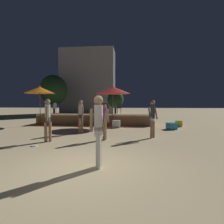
{
  "coord_description": "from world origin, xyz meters",
  "views": [
    {
      "loc": [
        1.22,
        -4.4,
        1.69
      ],
      "look_at": [
        0.0,
        7.62,
        1.09
      ],
      "focal_mm": 28.0,
      "sensor_mm": 36.0,
      "label": 1
    }
  ],
  "objects_px": {
    "person_2": "(105,121)",
    "person_4": "(81,115)",
    "background_tree_0": "(54,90)",
    "cube_seat_0": "(172,126)",
    "frisbee_disc": "(34,146)",
    "bistro_chair_1": "(54,107)",
    "patio_umbrella_1": "(40,90)",
    "person_1": "(48,118)",
    "person_0": "(153,117)",
    "bistro_chair_3": "(104,107)",
    "cube_seat_2": "(116,124)",
    "background_tree_1": "(115,99)",
    "bistro_chair_0": "(108,107)",
    "bistro_chair_2": "(119,107)",
    "person_3": "(99,127)",
    "patio_umbrella_0": "(113,90)",
    "cube_seat_1": "(179,124)"
  },
  "relations": [
    {
      "from": "patio_umbrella_1",
      "to": "bistro_chair_0",
      "type": "xyz_separation_m",
      "value": [
        4.9,
        2.45,
        -1.33
      ]
    },
    {
      "from": "person_1",
      "to": "bistro_chair_3",
      "type": "distance_m",
      "value": 6.71
    },
    {
      "from": "person_3",
      "to": "bistro_chair_0",
      "type": "xyz_separation_m",
      "value": [
        -1.11,
        10.69,
        0.3
      ]
    },
    {
      "from": "person_1",
      "to": "person_3",
      "type": "relative_size",
      "value": 0.99
    },
    {
      "from": "cube_seat_0",
      "to": "person_2",
      "type": "relative_size",
      "value": 0.42
    },
    {
      "from": "frisbee_disc",
      "to": "person_4",
      "type": "bearing_deg",
      "value": 72.41
    },
    {
      "from": "patio_umbrella_1",
      "to": "person_1",
      "type": "bearing_deg",
      "value": -59.02
    },
    {
      "from": "patio_umbrella_0",
      "to": "background_tree_1",
      "type": "height_order",
      "value": "background_tree_1"
    },
    {
      "from": "cube_seat_2",
      "to": "person_3",
      "type": "height_order",
      "value": "person_3"
    },
    {
      "from": "patio_umbrella_1",
      "to": "frisbee_disc",
      "type": "height_order",
      "value": "patio_umbrella_1"
    },
    {
      "from": "person_2",
      "to": "cube_seat_2",
      "type": "bearing_deg",
      "value": 9.46
    },
    {
      "from": "patio_umbrella_0",
      "to": "person_4",
      "type": "relative_size",
      "value": 1.59
    },
    {
      "from": "frisbee_disc",
      "to": "bistro_chair_1",
      "type": "bearing_deg",
      "value": 108.3
    },
    {
      "from": "person_0",
      "to": "person_4",
      "type": "distance_m",
      "value": 3.98
    },
    {
      "from": "cube_seat_2",
      "to": "bistro_chair_2",
      "type": "distance_m",
      "value": 3.1
    },
    {
      "from": "cube_seat_1",
      "to": "person_2",
      "type": "bearing_deg",
      "value": -132.07
    },
    {
      "from": "bistro_chair_3",
      "to": "frisbee_disc",
      "type": "relative_size",
      "value": 4.06
    },
    {
      "from": "cube_seat_0",
      "to": "background_tree_0",
      "type": "height_order",
      "value": "background_tree_0"
    },
    {
      "from": "cube_seat_2",
      "to": "person_0",
      "type": "height_order",
      "value": "person_0"
    },
    {
      "from": "cube_seat_2",
      "to": "background_tree_1",
      "type": "bearing_deg",
      "value": 94.99
    },
    {
      "from": "person_0",
      "to": "bistro_chair_3",
      "type": "xyz_separation_m",
      "value": [
        -3.19,
        5.21,
        0.33
      ]
    },
    {
      "from": "person_0",
      "to": "bistro_chair_1",
      "type": "height_order",
      "value": "person_0"
    },
    {
      "from": "person_0",
      "to": "person_2",
      "type": "distance_m",
      "value": 2.37
    },
    {
      "from": "person_2",
      "to": "bistro_chair_2",
      "type": "bearing_deg",
      "value": 10.61
    },
    {
      "from": "patio_umbrella_0",
      "to": "person_3",
      "type": "xyz_separation_m",
      "value": [
        0.42,
        -8.17,
        -1.58
      ]
    },
    {
      "from": "bistro_chair_0",
      "to": "frisbee_disc",
      "type": "height_order",
      "value": "bistro_chair_0"
    },
    {
      "from": "cube_seat_2",
      "to": "background_tree_0",
      "type": "relative_size",
      "value": 0.1
    },
    {
      "from": "person_2",
      "to": "person_4",
      "type": "height_order",
      "value": "person_4"
    },
    {
      "from": "bistro_chair_3",
      "to": "bistro_chair_0",
      "type": "bearing_deg",
      "value": -81.74
    },
    {
      "from": "cube_seat_0",
      "to": "cube_seat_1",
      "type": "bearing_deg",
      "value": 60.21
    },
    {
      "from": "person_3",
      "to": "background_tree_0",
      "type": "distance_m",
      "value": 20.92
    },
    {
      "from": "cube_seat_1",
      "to": "background_tree_0",
      "type": "relative_size",
      "value": 0.11
    },
    {
      "from": "patio_umbrella_0",
      "to": "bistro_chair_0",
      "type": "xyz_separation_m",
      "value": [
        -0.69,
        2.52,
        -1.28
      ]
    },
    {
      "from": "person_1",
      "to": "person_4",
      "type": "bearing_deg",
      "value": 51.15
    },
    {
      "from": "cube_seat_0",
      "to": "person_1",
      "type": "height_order",
      "value": "person_1"
    },
    {
      "from": "cube_seat_2",
      "to": "background_tree_1",
      "type": "height_order",
      "value": "background_tree_1"
    },
    {
      "from": "cube_seat_1",
      "to": "person_0",
      "type": "xyz_separation_m",
      "value": [
        -2.49,
        -4.53,
        0.81
      ]
    },
    {
      "from": "bistro_chair_3",
      "to": "frisbee_disc",
      "type": "bearing_deg",
      "value": 93.13
    },
    {
      "from": "person_4",
      "to": "bistro_chair_0",
      "type": "distance_m",
      "value": 5.63
    },
    {
      "from": "bistro_chair_2",
      "to": "frisbee_disc",
      "type": "xyz_separation_m",
      "value": [
        -2.83,
        -8.56,
        -1.34
      ]
    },
    {
      "from": "patio_umbrella_1",
      "to": "person_1",
      "type": "relative_size",
      "value": 1.61
    },
    {
      "from": "cube_seat_1",
      "to": "person_3",
      "type": "height_order",
      "value": "person_3"
    },
    {
      "from": "cube_seat_2",
      "to": "bistro_chair_0",
      "type": "relative_size",
      "value": 0.59
    },
    {
      "from": "bistro_chair_2",
      "to": "background_tree_0",
      "type": "bearing_deg",
      "value": -38.98
    },
    {
      "from": "person_2",
      "to": "person_4",
      "type": "distance_m",
      "value": 2.34
    },
    {
      "from": "person_0",
      "to": "person_3",
      "type": "bearing_deg",
      "value": 11.79
    },
    {
      "from": "background_tree_0",
      "to": "cube_seat_0",
      "type": "bearing_deg",
      "value": -41.02
    },
    {
      "from": "bistro_chair_0",
      "to": "person_1",
      "type": "bearing_deg",
      "value": 120.72
    },
    {
      "from": "person_1",
      "to": "person_4",
      "type": "height_order",
      "value": "person_1"
    },
    {
      "from": "bistro_chair_0",
      "to": "bistro_chair_3",
      "type": "bearing_deg",
      "value": 125.16
    }
  ]
}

